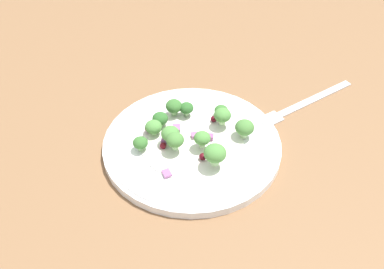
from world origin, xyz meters
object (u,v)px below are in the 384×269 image
object	(u,v)px
plate	(192,144)
broccoli_floret_2	(154,127)
broccoli_floret_1	(222,115)
broccoli_floret_0	(245,128)
fork	(301,104)

from	to	relation	value
plate	broccoli_floret_2	bearing A→B (deg)	97.27
broccoli_floret_1	broccoli_floret_2	distance (cm)	9.90
broccoli_floret_0	fork	distance (cm)	13.20
broccoli_floret_2	fork	xyz separation A→B (cm)	(16.19, -17.51, -2.42)
fork	broccoli_floret_1	bearing A→B (deg)	139.69
broccoli_floret_1	fork	distance (cm)	14.58
plate	broccoli_floret_2	xyz separation A→B (cm)	(-0.71, 5.57, 1.81)
plate	fork	distance (cm)	19.56
plate	fork	xyz separation A→B (cm)	(15.48, -11.94, -0.61)
broccoli_floret_2	plate	bearing A→B (deg)	-82.73
broccoli_floret_1	broccoli_floret_2	xyz separation A→B (cm)	(-5.34, 8.30, -0.77)
plate	broccoli_floret_1	world-z (taller)	broccoli_floret_1
fork	broccoli_floret_0	bearing A→B (deg)	154.23
broccoli_floret_1	broccoli_floret_2	size ratio (longest dim) A/B	1.02
plate	broccoli_floret_0	bearing A→B (deg)	-58.66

